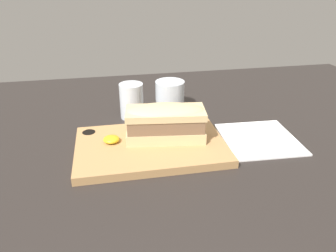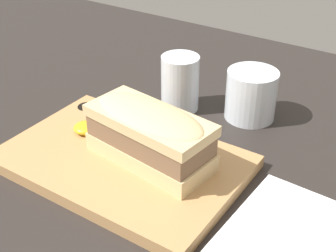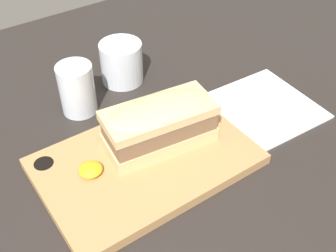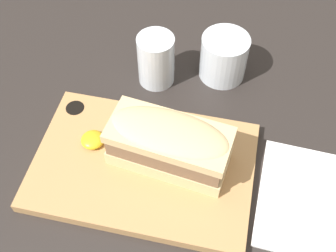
# 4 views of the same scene
# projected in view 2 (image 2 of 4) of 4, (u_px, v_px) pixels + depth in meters

# --- Properties ---
(dining_table) EXTENTS (1.71, 1.05, 0.02)m
(dining_table) POSITION_uv_depth(u_px,v_px,m) (145.00, 154.00, 0.71)
(dining_table) COLOR #282321
(dining_table) RESTS_ON ground
(serving_board) EXTENTS (0.33, 0.22, 0.02)m
(serving_board) POSITION_uv_depth(u_px,v_px,m) (121.00, 160.00, 0.67)
(serving_board) COLOR tan
(serving_board) RESTS_ON dining_table
(sandwich) EXTENTS (0.19, 0.10, 0.08)m
(sandwich) POSITION_uv_depth(u_px,v_px,m) (150.00, 133.00, 0.63)
(sandwich) COLOR #DBBC84
(sandwich) RESTS_ON serving_board
(mustard_dollop) EXTENTS (0.04, 0.04, 0.01)m
(mustard_dollop) POSITION_uv_depth(u_px,v_px,m) (86.00, 128.00, 0.71)
(mustard_dollop) COLOR gold
(mustard_dollop) RESTS_ON serving_board
(water_glass) EXTENTS (0.06, 0.06, 0.10)m
(water_glass) POSITION_uv_depth(u_px,v_px,m) (180.00, 86.00, 0.79)
(water_glass) COLOR silver
(water_glass) RESTS_ON dining_table
(wine_glass) EXTENTS (0.08, 0.08, 0.08)m
(wine_glass) POSITION_uv_depth(u_px,v_px,m) (251.00, 97.00, 0.77)
(wine_glass) COLOR silver
(wine_glass) RESTS_ON dining_table
(napkin) EXTENTS (0.18, 0.19, 0.00)m
(napkin) POSITION_uv_depth(u_px,v_px,m) (302.00, 241.00, 0.54)
(napkin) COLOR white
(napkin) RESTS_ON dining_table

